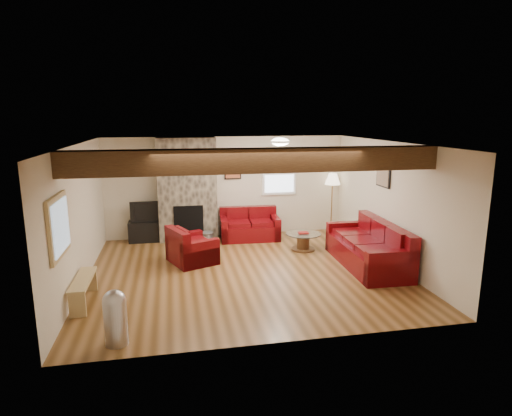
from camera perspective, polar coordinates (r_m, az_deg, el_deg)
The scene contains 18 objects.
room at distance 8.15m, azimuth -1.43°, elevation -0.19°, with size 8.00×8.00×8.00m.
oak_beam at distance 6.76m, azimuth 0.33°, elevation 6.37°, with size 6.00×0.36×0.38m, color #321B0F.
chimney_breast at distance 10.49m, azimuth -9.15°, elevation 2.28°, with size 1.40×0.67×2.50m.
back_window at distance 10.99m, azimuth 3.12°, elevation 4.60°, with size 0.90×0.08×1.10m, color white, non-canonical shape.
hatch_window at distance 6.73m, azimuth -24.78°, elevation -2.24°, with size 0.08×1.00×0.90m, color tan, non-canonical shape.
ceiling_dome at distance 9.04m, azimuth 3.24°, elevation 8.64°, with size 0.40×0.40×0.18m, color white, non-canonical shape.
artwork_back at distance 10.74m, azimuth -3.12°, elevation 5.23°, with size 0.42×0.06×0.52m, color black, non-canonical shape.
artwork_right at distance 9.29m, azimuth 16.56°, elevation 3.97°, with size 0.06×0.55×0.42m, color black, non-canonical shape.
sofa_three at distance 8.97m, azimuth 14.60°, elevation -4.71°, with size 2.32×0.97×0.90m, color #4C0509, non-canonical shape.
loveseat at distance 10.57m, azimuth -0.86°, elevation -2.15°, with size 1.44×0.83×0.76m, color #4C0509, non-canonical shape.
armchair_red at distance 9.00m, azimuth -8.52°, elevation -4.87°, with size 0.93×0.81×0.75m, color #4C0509, non-canonical shape.
coffee_table at distance 9.82m, azimuth 6.31°, elevation -4.47°, with size 0.80×0.80×0.42m.
tv_cabinet at distance 10.75m, azimuth -13.94°, elevation -2.99°, with size 1.00×0.40×0.50m, color black.
television at distance 10.63m, azimuth -14.08°, elevation -0.38°, with size 0.87×0.11×0.50m, color black.
floor_lamp at distance 11.17m, azimuth 10.17°, elevation 3.40°, with size 0.40×0.40×1.56m.
pine_bench at distance 7.61m, azimuth -21.97°, elevation -10.21°, with size 0.26×1.13×0.42m, color tan, non-canonical shape.
pedal_bin at distance 6.13m, azimuth -18.24°, elevation -13.68°, with size 0.31×0.31×0.77m, color #B2B2B7, non-canonical shape.
coal_bucket at distance 10.30m, azimuth -6.54°, elevation -3.95°, with size 0.31×0.31×0.29m, color gray, non-canonical shape.
Camera 1 is at (-1.34, -7.84, 2.99)m, focal length 30.00 mm.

